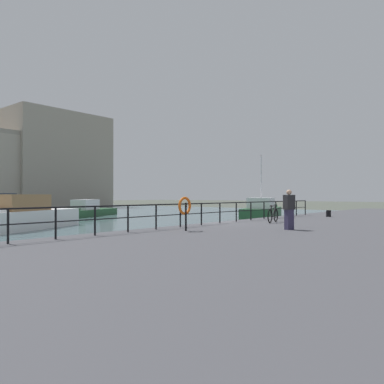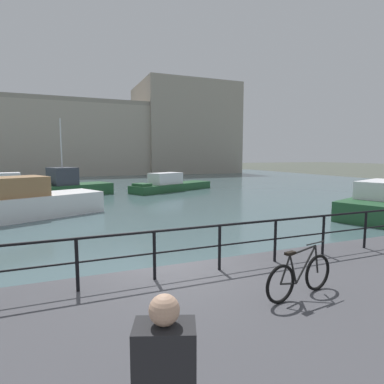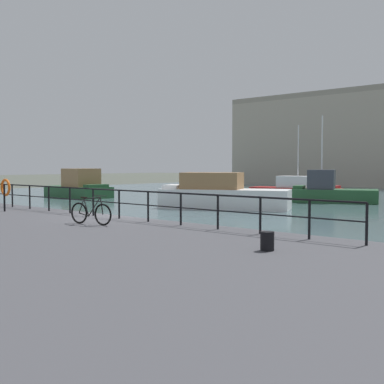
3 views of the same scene
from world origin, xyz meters
name	(u,v)px [view 1 (image 1 of 3)]	position (x,y,z in m)	size (l,w,h in m)	color
ground_plane	(215,236)	(0.00, 0.00, 0.00)	(240.00, 240.00, 0.00)	#4C5147
quay_promenade	(336,238)	(0.00, -6.50, 0.39)	(56.00, 13.00, 0.79)	#47474C
moored_cabin_cruiser	(88,210)	(7.29, 22.12, 0.62)	(9.08, 5.97, 1.78)	#23512D
moored_small_launch	(262,211)	(14.84, 5.44, 0.78)	(8.88, 5.51, 5.99)	#23512D
moored_green_narrowboat	(25,215)	(-4.53, 12.24, 0.91)	(8.51, 5.81, 2.29)	white
moored_harbor_tender	(4,211)	(-1.71, 21.71, 0.85)	(6.65, 4.72, 6.43)	#23512D
quay_railing	(211,210)	(-1.42, -0.75, 1.52)	(23.37, 0.07, 1.08)	black
parked_bicycle	(273,215)	(1.66, -2.59, 1.18)	(1.75, 0.38, 0.98)	black
mooring_bollard	(329,214)	(8.82, -2.99, 1.01)	(0.32, 0.32, 0.44)	black
life_ring_stand	(185,207)	(-4.97, -2.08, 1.76)	(0.75, 0.16, 1.40)	black
standing_person	(289,209)	(-1.78, -5.15, 1.65)	(0.51, 0.42, 1.69)	#332D4C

